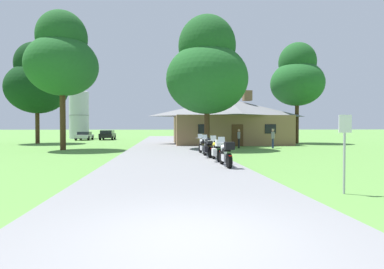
{
  "coord_description": "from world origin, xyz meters",
  "views": [
    {
      "loc": [
        -0.42,
        -4.74,
        1.8
      ],
      "look_at": [
        2.04,
        21.1,
        1.21
      ],
      "focal_mm": 28.47,
      "sensor_mm": 36.0,
      "label": 1
    }
  ],
  "objects_px": {
    "motorcycle_white_nearest_to_camera": "(226,154)",
    "metal_silo_distant": "(79,113)",
    "motorcycle_silver_farthest_in_row": "(203,145)",
    "parked_black_suv_far_left": "(108,135)",
    "motorcycle_black_third_in_row": "(208,148)",
    "metal_signpost_roadside": "(345,144)",
    "parked_silver_sedan_far_left": "(84,136)",
    "tree_by_lodge_front": "(207,69)",
    "bystander_gray_shirt_near_lodge": "(273,137)",
    "tree_right_of_lodge": "(297,77)",
    "bystander_gray_shirt_beside_signpost": "(239,138)",
    "tree_left_far": "(37,81)",
    "motorcycle_yellow_second_in_row": "(217,150)",
    "tree_left_near": "(62,57)"
  },
  "relations": [
    {
      "from": "motorcycle_white_nearest_to_camera",
      "to": "metal_silo_distant",
      "type": "xyz_separation_m",
      "value": [
        -16.47,
        37.96,
        3.56
      ]
    },
    {
      "from": "motorcycle_silver_farthest_in_row",
      "to": "parked_black_suv_far_left",
      "type": "relative_size",
      "value": 0.45
    },
    {
      "from": "motorcycle_black_third_in_row",
      "to": "metal_signpost_roadside",
      "type": "distance_m",
      "value": 10.22
    },
    {
      "from": "motorcycle_silver_farthest_in_row",
      "to": "parked_silver_sedan_far_left",
      "type": "xyz_separation_m",
      "value": [
        -13.93,
        25.16,
        0.02
      ]
    },
    {
      "from": "tree_by_lodge_front",
      "to": "metal_silo_distant",
      "type": "distance_m",
      "value": 31.52
    },
    {
      "from": "motorcycle_black_third_in_row",
      "to": "parked_black_suv_far_left",
      "type": "relative_size",
      "value": 0.45
    },
    {
      "from": "bystander_gray_shirt_near_lodge",
      "to": "tree_right_of_lodge",
      "type": "xyz_separation_m",
      "value": [
        5.74,
        7.91,
        6.57
      ]
    },
    {
      "from": "motorcycle_silver_farthest_in_row",
      "to": "bystander_gray_shirt_beside_signpost",
      "type": "height_order",
      "value": "bystander_gray_shirt_beside_signpost"
    },
    {
      "from": "tree_by_lodge_front",
      "to": "tree_left_far",
      "type": "bearing_deg",
      "value": 149.32
    },
    {
      "from": "metal_signpost_roadside",
      "to": "parked_black_suv_far_left",
      "type": "bearing_deg",
      "value": 108.9
    },
    {
      "from": "motorcycle_silver_farthest_in_row",
      "to": "metal_silo_distant",
      "type": "bearing_deg",
      "value": 111.73
    },
    {
      "from": "motorcycle_silver_farthest_in_row",
      "to": "tree_by_lodge_front",
      "type": "distance_m",
      "value": 7.97
    },
    {
      "from": "bystander_gray_shirt_beside_signpost",
      "to": "metal_silo_distant",
      "type": "distance_m",
      "value": 32.6
    },
    {
      "from": "tree_by_lodge_front",
      "to": "tree_left_far",
      "type": "height_order",
      "value": "tree_left_far"
    },
    {
      "from": "bystander_gray_shirt_near_lodge",
      "to": "motorcycle_black_third_in_row",
      "type": "bearing_deg",
      "value": 168.43
    },
    {
      "from": "tree_right_of_lodge",
      "to": "tree_by_lodge_front",
      "type": "xyz_separation_m",
      "value": [
        -11.58,
        -8.4,
        -0.91
      ]
    },
    {
      "from": "tree_by_lodge_front",
      "to": "parked_silver_sedan_far_left",
      "type": "relative_size",
      "value": 2.62
    },
    {
      "from": "motorcycle_black_third_in_row",
      "to": "metal_silo_distant",
      "type": "relative_size",
      "value": 0.25
    },
    {
      "from": "tree_right_of_lodge",
      "to": "tree_by_lodge_front",
      "type": "bearing_deg",
      "value": -144.07
    },
    {
      "from": "bystander_gray_shirt_beside_signpost",
      "to": "parked_silver_sedan_far_left",
      "type": "relative_size",
      "value": 0.39
    },
    {
      "from": "motorcycle_yellow_second_in_row",
      "to": "bystander_gray_shirt_beside_signpost",
      "type": "distance_m",
      "value": 10.97
    },
    {
      "from": "tree_left_near",
      "to": "metal_silo_distant",
      "type": "xyz_separation_m",
      "value": [
        -5.7,
        26.1,
        -3.19
      ]
    },
    {
      "from": "tree_right_of_lodge",
      "to": "metal_silo_distant",
      "type": "bearing_deg",
      "value": 148.32
    },
    {
      "from": "parked_silver_sedan_far_left",
      "to": "parked_black_suv_far_left",
      "type": "bearing_deg",
      "value": 13.69
    },
    {
      "from": "metal_signpost_roadside",
      "to": "parked_silver_sedan_far_left",
      "type": "distance_m",
      "value": 40.64
    },
    {
      "from": "parked_silver_sedan_far_left",
      "to": "tree_right_of_lodge",
      "type": "bearing_deg",
      "value": -24.44
    },
    {
      "from": "motorcycle_yellow_second_in_row",
      "to": "bystander_gray_shirt_near_lodge",
      "type": "xyz_separation_m",
      "value": [
        6.65,
        9.91,
        0.34
      ]
    },
    {
      "from": "metal_silo_distant",
      "to": "parked_silver_sedan_far_left",
      "type": "height_order",
      "value": "metal_silo_distant"
    },
    {
      "from": "motorcycle_black_third_in_row",
      "to": "metal_signpost_roadside",
      "type": "xyz_separation_m",
      "value": [
        2.22,
        -9.95,
        0.74
      ]
    },
    {
      "from": "parked_black_suv_far_left",
      "to": "motorcycle_black_third_in_row",
      "type": "bearing_deg",
      "value": -70.66
    },
    {
      "from": "bystander_gray_shirt_beside_signpost",
      "to": "motorcycle_yellow_second_in_row",
      "type": "bearing_deg",
      "value": -2.99
    },
    {
      "from": "tree_by_lodge_front",
      "to": "motorcycle_silver_farthest_in_row",
      "type": "bearing_deg",
      "value": -100.85
    },
    {
      "from": "motorcycle_yellow_second_in_row",
      "to": "parked_black_suv_far_left",
      "type": "bearing_deg",
      "value": 107.57
    },
    {
      "from": "motorcycle_black_third_in_row",
      "to": "metal_signpost_roadside",
      "type": "bearing_deg",
      "value": -82.1
    },
    {
      "from": "motorcycle_silver_farthest_in_row",
      "to": "tree_by_lodge_front",
      "type": "height_order",
      "value": "tree_by_lodge_front"
    },
    {
      "from": "motorcycle_white_nearest_to_camera",
      "to": "parked_silver_sedan_far_left",
      "type": "height_order",
      "value": "motorcycle_white_nearest_to_camera"
    },
    {
      "from": "bystander_gray_shirt_beside_signpost",
      "to": "tree_by_lodge_front",
      "type": "height_order",
      "value": "tree_by_lodge_front"
    },
    {
      "from": "tree_by_lodge_front",
      "to": "metal_silo_distant",
      "type": "relative_size",
      "value": 1.32
    },
    {
      "from": "tree_by_lodge_front",
      "to": "parked_silver_sedan_far_left",
      "type": "height_order",
      "value": "tree_by_lodge_front"
    },
    {
      "from": "motorcycle_black_third_in_row",
      "to": "bystander_gray_shirt_near_lodge",
      "type": "bearing_deg",
      "value": 44.27
    },
    {
      "from": "motorcycle_yellow_second_in_row",
      "to": "tree_by_lodge_front",
      "type": "distance_m",
      "value": 11.2
    },
    {
      "from": "motorcycle_black_third_in_row",
      "to": "tree_left_near",
      "type": "relative_size",
      "value": 0.19
    },
    {
      "from": "motorcycle_black_third_in_row",
      "to": "parked_black_suv_far_left",
      "type": "height_order",
      "value": "parked_black_suv_far_left"
    },
    {
      "from": "metal_silo_distant",
      "to": "parked_black_suv_far_left",
      "type": "relative_size",
      "value": 1.79
    },
    {
      "from": "tree_right_of_lodge",
      "to": "metal_silo_distant",
      "type": "distance_m",
      "value": 34.12
    },
    {
      "from": "metal_signpost_roadside",
      "to": "metal_silo_distant",
      "type": "distance_m",
      "value": 47.39
    },
    {
      "from": "parked_black_suv_far_left",
      "to": "tree_by_lodge_front",
      "type": "bearing_deg",
      "value": -62.15
    },
    {
      "from": "motorcycle_white_nearest_to_camera",
      "to": "tree_left_far",
      "type": "distance_m",
      "value": 28.55
    },
    {
      "from": "motorcycle_white_nearest_to_camera",
      "to": "motorcycle_black_third_in_row",
      "type": "height_order",
      "value": "same"
    },
    {
      "from": "motorcycle_black_third_in_row",
      "to": "parked_silver_sedan_far_left",
      "type": "relative_size",
      "value": 0.49
    }
  ]
}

